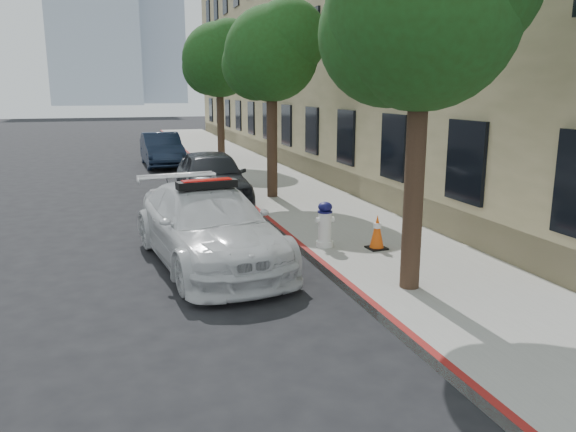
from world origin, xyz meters
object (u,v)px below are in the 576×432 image
Objects in this scene: police_car at (208,226)px; parked_car_mid at (212,177)px; fire_hydrant at (325,225)px; parked_car_far at (162,149)px; traffic_cone at (377,232)px.

parked_car_mid is at bearing 72.23° from police_car.
parked_car_mid reaches higher than fire_hydrant.
fire_hydrant is (1.96, -14.31, -0.11)m from parked_car_far.
parked_car_far reaches higher than fire_hydrant.
police_car is 2.28m from fire_hydrant.
traffic_cone is at bearing -80.96° from parked_car_far.
parked_car_mid is at bearing 109.29° from traffic_cone.
police_car is 1.17× the size of parked_car_mid.
parked_car_far is at bearing 81.13° from police_car.
traffic_cone is at bearing -69.93° from parked_car_mid.
fire_hydrant is 1.32× the size of traffic_cone.
police_car is at bearing -99.41° from parked_car_mid.
parked_car_far is 4.73× the size of fire_hydrant.
parked_car_far is 14.44m from fire_hydrant.
parked_car_mid reaches higher than parked_car_far.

